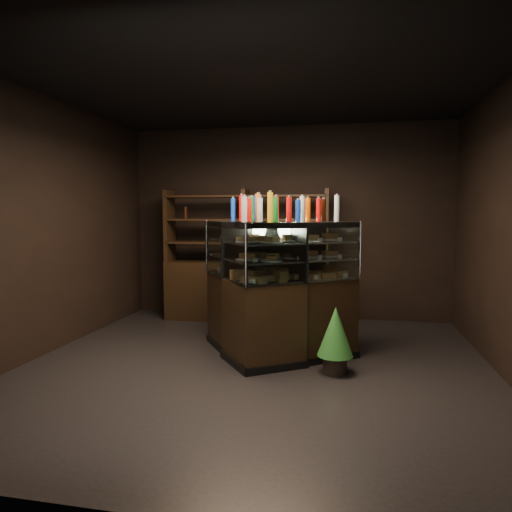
{
  "coord_description": "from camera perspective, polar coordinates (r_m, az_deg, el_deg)",
  "views": [
    {
      "loc": [
        0.95,
        -4.67,
        1.64
      ],
      "look_at": [
        -0.03,
        0.2,
        1.18
      ],
      "focal_mm": 32.0,
      "sensor_mm": 36.0,
      "label": 1
    }
  ],
  "objects": [
    {
      "name": "potted_conifer",
      "position": [
        4.8,
        9.9,
        -9.15
      ],
      "size": [
        0.37,
        0.37,
        0.79
      ],
      "rotation": [
        0.0,
        0.0,
        0.35
      ],
      "color": "black",
      "rests_on": "ground"
    },
    {
      "name": "room_shell",
      "position": [
        4.78,
        -0.1,
        8.9
      ],
      "size": [
        5.02,
        5.02,
        3.01
      ],
      "color": "black",
      "rests_on": "ground"
    },
    {
      "name": "back_shelving",
      "position": [
        6.97,
        -1.3,
        -3.25
      ],
      "size": [
        2.49,
        0.47,
        2.0
      ],
      "rotation": [
        0.0,
        0.0,
        0.02
      ],
      "color": "black",
      "rests_on": "ground"
    },
    {
      "name": "bottles_top",
      "position": [
        5.17,
        1.92,
        5.88
      ],
      "size": [
        1.3,
        1.03,
        0.3
      ],
      "color": "#147223",
      "rests_on": "display_case"
    },
    {
      "name": "ground",
      "position": [
        5.04,
        -0.1,
        -13.68
      ],
      "size": [
        5.0,
        5.0,
        0.0
      ],
      "primitive_type": "plane",
      "color": "black",
      "rests_on": "ground"
    },
    {
      "name": "display_case",
      "position": [
        5.29,
        1.87,
        -6.95
      ],
      "size": [
        1.93,
        1.59,
        1.56
      ],
      "rotation": [
        0.0,
        0.0,
        -0.17
      ],
      "color": "black",
      "rests_on": "ground"
    },
    {
      "name": "food_display",
      "position": [
        5.19,
        1.88,
        0.17
      ],
      "size": [
        1.48,
        1.17,
        0.48
      ],
      "color": "#C47E46",
      "rests_on": "display_case"
    }
  ]
}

